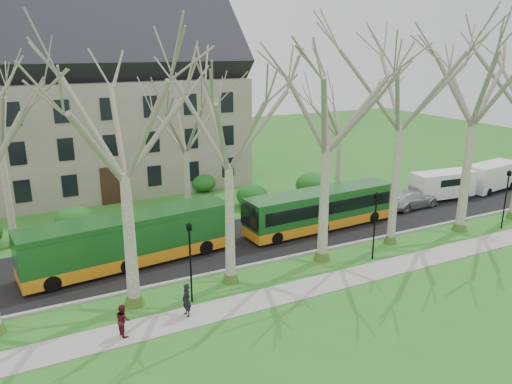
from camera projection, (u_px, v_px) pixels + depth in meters
ground at (282, 272)px, 29.66m from camera, size 120.00×120.00×0.00m
sidewalk at (304, 289)px, 27.51m from camera, size 70.00×2.00×0.06m
road at (242, 240)px, 34.35m from camera, size 80.00×8.00×0.06m
curb at (270, 261)px, 30.92m from camera, size 80.00×0.25×0.14m
building at (95, 101)px, 45.29m from camera, size 26.50×12.20×16.00m
tree_row_verge at (281, 156)px, 27.93m from camera, size 49.00×7.00×14.00m
tree_row_far at (193, 143)px, 36.78m from camera, size 33.00×7.00×12.00m
lamp_row at (291, 237)px, 28.07m from camera, size 36.22×0.22×4.30m
hedges at (142, 203)px, 39.32m from camera, size 30.60×8.60×2.00m
bus_lead at (130, 239)px, 30.19m from camera, size 12.97×3.97×3.19m
bus_follow at (321, 209)px, 36.21m from camera, size 11.89×3.04×2.95m
sedan at (411, 199)px, 40.98m from camera, size 5.15×2.34×1.46m
van_a at (442, 186)px, 43.05m from camera, size 5.73×2.56×2.43m
van_b at (491, 177)px, 45.72m from camera, size 6.01×2.92×2.52m
pedestrian_a at (187, 300)px, 24.50m from camera, size 0.49×0.67×1.69m
pedestrian_b at (123, 320)px, 22.89m from camera, size 0.72×0.85×1.54m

